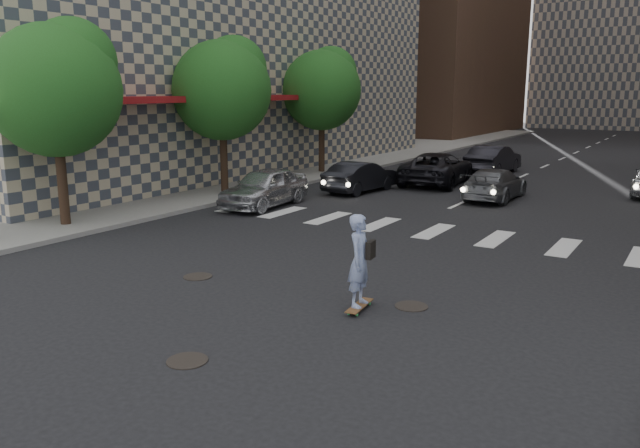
# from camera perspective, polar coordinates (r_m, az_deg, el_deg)

# --- Properties ---
(ground) EXTENTS (160.00, 160.00, 0.00)m
(ground) POSITION_cam_1_polar(r_m,az_deg,el_deg) (13.44, -8.33, -7.41)
(ground) COLOR black
(ground) RESTS_ON ground
(sidewalk_left) EXTENTS (13.00, 80.00, 0.15)m
(sidewalk_left) POSITION_cam_1_polar(r_m,az_deg,el_deg) (37.60, -5.55, 5.39)
(sidewalk_left) COLOR gray
(sidewalk_left) RESTS_ON ground
(tree_a) EXTENTS (4.20, 4.20, 6.60)m
(tree_a) POSITION_cam_1_polar(r_m,az_deg,el_deg) (21.83, -22.80, 11.70)
(tree_a) COLOR #382619
(tree_a) RESTS_ON sidewalk_left
(tree_b) EXTENTS (4.20, 4.20, 6.60)m
(tree_b) POSITION_cam_1_polar(r_m,az_deg,el_deg) (27.28, -8.73, 12.40)
(tree_b) COLOR #382619
(tree_b) RESTS_ON sidewalk_left
(tree_c) EXTENTS (4.20, 4.20, 6.60)m
(tree_c) POSITION_cam_1_polar(r_m,az_deg,el_deg) (33.76, 0.34, 12.46)
(tree_c) COLOR #382619
(tree_c) RESTS_ON sidewalk_left
(manhole_a) EXTENTS (0.70, 0.70, 0.02)m
(manhole_a) POSITION_cam_1_polar(r_m,az_deg,el_deg) (10.97, -12.05, -12.12)
(manhole_a) COLOR black
(manhole_a) RESTS_ON ground
(manhole_b) EXTENTS (0.70, 0.70, 0.02)m
(manhole_b) POSITION_cam_1_polar(r_m,az_deg,el_deg) (15.56, -11.12, -4.74)
(manhole_b) COLOR black
(manhole_b) RESTS_ON ground
(manhole_c) EXTENTS (0.70, 0.70, 0.02)m
(manhole_c) POSITION_cam_1_polar(r_m,az_deg,el_deg) (13.38, 8.36, -7.44)
(manhole_c) COLOR black
(manhole_c) RESTS_ON ground
(skateboarder) EXTENTS (0.54, 1.04, 2.03)m
(skateboarder) POSITION_cam_1_polar(r_m,az_deg,el_deg) (12.76, 3.70, -3.36)
(skateboarder) COLOR brown
(skateboarder) RESTS_ON ground
(silver_sedan) EXTENTS (2.06, 4.55, 1.51)m
(silver_sedan) POSITION_cam_1_polar(r_m,az_deg,el_deg) (24.43, -5.10, 3.37)
(silver_sedan) COLOR #B4B5BB
(silver_sedan) RESTS_ON ground
(traffic_car_a) EXTENTS (1.87, 4.26, 1.36)m
(traffic_car_a) POSITION_cam_1_polar(r_m,az_deg,el_deg) (27.94, 3.74, 4.34)
(traffic_car_a) COLOR black
(traffic_car_a) RESTS_ON ground
(traffic_car_b) EXTENTS (1.84, 4.47, 1.29)m
(traffic_car_b) POSITION_cam_1_polar(r_m,az_deg,el_deg) (26.97, 15.69, 3.56)
(traffic_car_b) COLOR #595B60
(traffic_car_b) RESTS_ON ground
(traffic_car_c) EXTENTS (3.08, 5.73, 1.53)m
(traffic_car_c) POSITION_cam_1_polar(r_m,az_deg,el_deg) (30.71, 10.66, 5.02)
(traffic_car_c) COLOR black
(traffic_car_c) RESTS_ON ground
(traffic_car_e) EXTENTS (1.87, 4.78, 1.55)m
(traffic_car_e) POSITION_cam_1_polar(r_m,az_deg,el_deg) (35.22, 15.56, 5.70)
(traffic_car_e) COLOR black
(traffic_car_e) RESTS_ON ground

